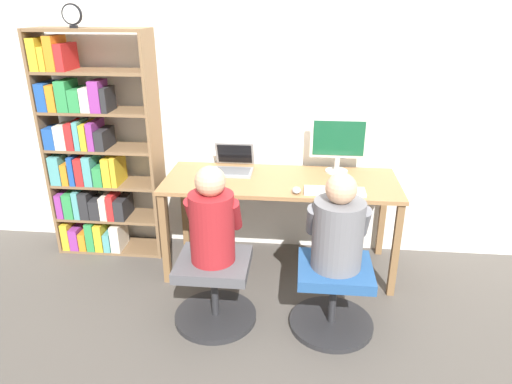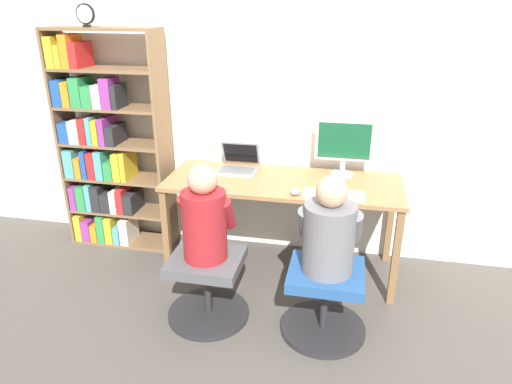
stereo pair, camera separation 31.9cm
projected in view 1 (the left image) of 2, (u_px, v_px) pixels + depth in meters
ground_plane at (276, 290)px, 3.42m from camera, size 14.00×14.00×0.00m
wall_back at (285, 98)px, 3.60m from camera, size 10.00×0.05×2.60m
desk at (280, 189)px, 3.47m from camera, size 1.76×0.68×0.76m
desktop_monitor at (338, 143)px, 3.50m from camera, size 0.43×0.18×0.43m
laptop at (233, 166)px, 3.59m from camera, size 0.31×0.30×0.21m
keyboard at (335, 191)px, 3.19m from camera, size 0.42×0.15×0.03m
computer_mouse_by_keyboard at (297, 190)px, 3.19m from camera, size 0.06×0.10×0.04m
office_chair_left at (333, 294)px, 2.95m from camera, size 0.55×0.55×0.46m
office_chair_right at (215, 288)px, 3.02m from camera, size 0.55×0.55×0.46m
person_at_monitor at (338, 228)px, 2.77m from camera, size 0.39×0.32×0.62m
person_at_laptop at (212, 220)px, 2.84m from camera, size 0.35×0.31×0.63m
bookshelf at (91, 155)px, 3.68m from camera, size 0.90×0.31×1.83m
desk_clock at (72, 15)px, 3.21m from camera, size 0.15×0.03×0.17m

